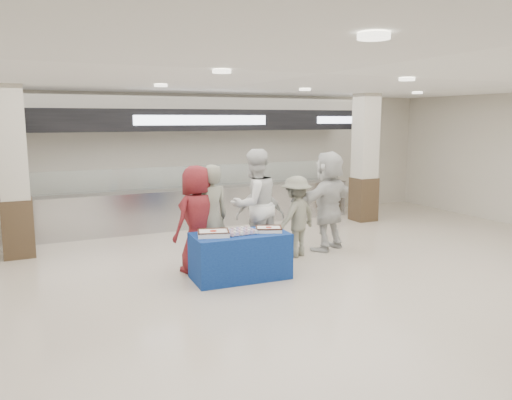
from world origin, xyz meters
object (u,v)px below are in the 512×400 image
sheet_cake_left (213,233)px  chef_short (260,217)px  soldier_a (211,218)px  civilian_white (328,201)px  display_table (240,256)px  civilian_maroon (198,219)px  chef_tall (254,205)px  soldier_b (296,216)px  cupcake_tray (240,231)px  sheet_cake_right (269,229)px

sheet_cake_left → chef_short: (1.30, 1.00, -0.03)m
soldier_a → civilian_white: size_ratio=0.93×
display_table → chef_short: 1.39m
civilian_maroon → chef_short: (1.35, 0.38, -0.14)m
civilian_maroon → soldier_a: (0.23, 0.00, 0.00)m
chef_tall → chef_short: 0.30m
display_table → soldier_b: bearing=30.2°
chef_tall → civilian_white: (1.61, -0.00, -0.04)m
sheet_cake_left → civilian_white: size_ratio=0.29×
cupcake_tray → soldier_b: 1.68m
display_table → chef_tall: bearing=56.3°
chef_tall → sheet_cake_right: bearing=66.5°
cupcake_tray → civilian_white: 2.51m
cupcake_tray → soldier_a: size_ratio=0.24×
sheet_cake_right → display_table: bearing=171.4°
civilian_maroon → soldier_a: soldier_a is taller
cupcake_tray → chef_short: 1.34m
soldier_a → soldier_b: 1.76m
chef_short → sheet_cake_left: bearing=60.9°
soldier_b → civilian_white: civilian_white is taller
chef_tall → soldier_b: (0.78, -0.18, -0.26)m
soldier_a → chef_tall: size_ratio=0.89×
sheet_cake_left → soldier_a: soldier_a is taller
civilian_maroon → soldier_b: size_ratio=1.19×
sheet_cake_left → soldier_b: 2.08m
display_table → sheet_cake_left: 0.62m
cupcake_tray → soldier_b: (1.49, 0.77, -0.02)m
civilian_maroon → soldier_b: 1.99m
display_table → chef_short: chef_short is taller
cupcake_tray → chef_short: bearing=50.0°
chef_short → sheet_cake_right: bearing=94.7°
display_table → soldier_b: 1.72m
sheet_cake_right → civilian_maroon: civilian_maroon is taller
display_table → chef_short: size_ratio=1.01×
chef_short → soldier_b: chef_short is taller
soldier_b → sheet_cake_right: bearing=18.7°
soldier_a → soldier_b: bearing=177.3°
cupcake_tray → sheet_cake_left: bearing=176.7°
sheet_cake_left → chef_short: chef_short is taller
display_table → cupcake_tray: bearing=-143.1°
soldier_a → civilian_white: civilian_white is taller
sheet_cake_right → cupcake_tray: sheet_cake_right is taller
chef_tall → civilian_white: 1.61m
civilian_maroon → cupcake_tray: bearing=103.7°
sheet_cake_right → soldier_b: size_ratio=0.34×
sheet_cake_left → soldier_a: 0.66m
civilian_white → civilian_maroon: bearing=-16.4°
chef_tall → soldier_b: size_ratio=1.33×
cupcake_tray → civilian_maroon: size_ratio=0.24×
soldier_b → chef_short: bearing=-43.2°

